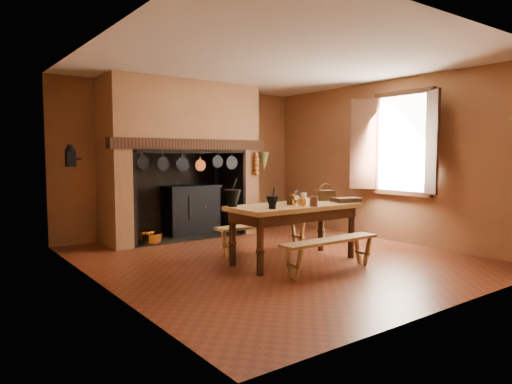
# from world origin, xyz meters

# --- Properties ---
(floor) EXTENTS (5.50, 5.50, 0.00)m
(floor) POSITION_xyz_m (0.00, 0.00, 0.00)
(floor) COLOR #622A17
(floor) RESTS_ON ground
(ceiling) EXTENTS (5.50, 5.50, 0.00)m
(ceiling) POSITION_xyz_m (0.00, 0.00, 2.80)
(ceiling) COLOR silver
(ceiling) RESTS_ON back_wall
(back_wall) EXTENTS (5.00, 0.02, 2.80)m
(back_wall) POSITION_xyz_m (0.00, 2.75, 1.40)
(back_wall) COLOR brown
(back_wall) RESTS_ON floor
(wall_left) EXTENTS (0.02, 5.50, 2.80)m
(wall_left) POSITION_xyz_m (-2.50, 0.00, 1.40)
(wall_left) COLOR brown
(wall_left) RESTS_ON floor
(wall_right) EXTENTS (0.02, 5.50, 2.80)m
(wall_right) POSITION_xyz_m (2.50, 0.00, 1.40)
(wall_right) COLOR brown
(wall_right) RESTS_ON floor
(wall_front) EXTENTS (5.00, 0.02, 2.80)m
(wall_front) POSITION_xyz_m (0.00, -2.75, 1.40)
(wall_front) COLOR brown
(wall_front) RESTS_ON floor
(chimney_breast) EXTENTS (2.95, 0.96, 2.80)m
(chimney_breast) POSITION_xyz_m (-0.30, 2.31, 1.81)
(chimney_breast) COLOR brown
(chimney_breast) RESTS_ON floor
(iron_range) EXTENTS (1.12, 0.55, 1.60)m
(iron_range) POSITION_xyz_m (-0.04, 2.45, 0.48)
(iron_range) COLOR black
(iron_range) RESTS_ON floor
(hearth_pans) EXTENTS (0.51, 0.62, 0.20)m
(hearth_pans) POSITION_xyz_m (-1.05, 2.22, 0.09)
(hearth_pans) COLOR gold
(hearth_pans) RESTS_ON floor
(hanging_pans) EXTENTS (1.92, 0.29, 0.27)m
(hanging_pans) POSITION_xyz_m (-0.34, 1.81, 1.36)
(hanging_pans) COLOR black
(hanging_pans) RESTS_ON chimney_breast
(onion_string) EXTENTS (0.12, 0.10, 0.46)m
(onion_string) POSITION_xyz_m (1.00, 1.79, 1.33)
(onion_string) COLOR #AD7220
(onion_string) RESTS_ON chimney_breast
(herb_bunch) EXTENTS (0.20, 0.20, 0.35)m
(herb_bunch) POSITION_xyz_m (1.18, 1.79, 1.38)
(herb_bunch) COLOR olive
(herb_bunch) RESTS_ON chimney_breast
(window) EXTENTS (0.39, 1.75, 1.76)m
(window) POSITION_xyz_m (2.35, -0.40, 1.70)
(window) COLOR white
(window) RESTS_ON wall_right
(wall_coffee_mill) EXTENTS (0.23, 0.16, 0.31)m
(wall_coffee_mill) POSITION_xyz_m (-2.42, 1.55, 1.52)
(wall_coffee_mill) COLOR black
(wall_coffee_mill) RESTS_ON wall_left
(work_table) EXTENTS (1.87, 0.83, 0.81)m
(work_table) POSITION_xyz_m (0.08, -0.36, 0.68)
(work_table) COLOR tan
(work_table) RESTS_ON floor
(bench_front) EXTENTS (1.52, 0.27, 0.43)m
(bench_front) POSITION_xyz_m (0.08, -1.07, 0.32)
(bench_front) COLOR tan
(bench_front) RESTS_ON floor
(bench_back) EXTENTS (1.65, 0.29, 0.46)m
(bench_back) POSITION_xyz_m (0.08, 0.32, 0.35)
(bench_back) COLOR tan
(bench_back) RESTS_ON floor
(mortar_large) EXTENTS (0.23, 0.23, 0.39)m
(mortar_large) POSITION_xyz_m (-0.76, -0.06, 0.94)
(mortar_large) COLOR black
(mortar_large) RESTS_ON work_table
(mortar_small) EXTENTS (0.16, 0.16, 0.28)m
(mortar_small) POSITION_xyz_m (-0.49, -0.58, 0.90)
(mortar_small) COLOR black
(mortar_small) RESTS_ON work_table
(coffee_grinder) EXTENTS (0.19, 0.16, 0.20)m
(coffee_grinder) POSITION_xyz_m (0.03, -0.37, 0.89)
(coffee_grinder) COLOR #3A1E12
(coffee_grinder) RESTS_ON work_table
(brass_mug_a) EXTENTS (0.08, 0.08, 0.08)m
(brass_mug_a) POSITION_xyz_m (-0.01, -0.46, 0.85)
(brass_mug_a) COLOR gold
(brass_mug_a) RESTS_ON work_table
(brass_mug_b) EXTENTS (0.08, 0.08, 0.09)m
(brass_mug_b) POSITION_xyz_m (0.25, -0.31, 0.86)
(brass_mug_b) COLOR gold
(brass_mug_b) RESTS_ON work_table
(mixing_bowl) EXTENTS (0.40, 0.40, 0.07)m
(mixing_bowl) POSITION_xyz_m (0.28, -0.24, 0.85)
(mixing_bowl) COLOR beige
(mixing_bowl) RESTS_ON work_table
(stoneware_crock) EXTENTS (0.12, 0.12, 0.13)m
(stoneware_crock) POSITION_xyz_m (0.13, -0.69, 0.88)
(stoneware_crock) COLOR #4E2C1D
(stoneware_crock) RESTS_ON work_table
(glass_jar) EXTENTS (0.09, 0.09, 0.15)m
(glass_jar) POSITION_xyz_m (0.29, -0.31, 0.89)
(glass_jar) COLOR beige
(glass_jar) RESTS_ON work_table
(wicker_basket) EXTENTS (0.32, 0.27, 0.26)m
(wicker_basket) POSITION_xyz_m (0.85, -0.18, 0.90)
(wicker_basket) COLOR #442714
(wicker_basket) RESTS_ON work_table
(wooden_tray) EXTENTS (0.44, 0.36, 0.07)m
(wooden_tray) POSITION_xyz_m (0.91, -0.56, 0.85)
(wooden_tray) COLOR #3A1E12
(wooden_tray) RESTS_ON work_table
(brass_cup) EXTENTS (0.14, 0.14, 0.10)m
(brass_cup) POSITION_xyz_m (0.05, -0.56, 0.86)
(brass_cup) COLOR gold
(brass_cup) RESTS_ON work_table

